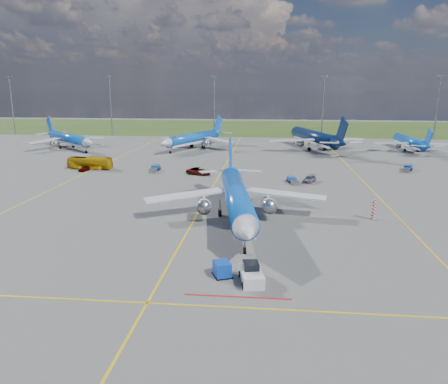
# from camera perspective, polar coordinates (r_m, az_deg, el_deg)

# --- Properties ---
(ground) EXTENTS (400.00, 400.00, 0.00)m
(ground) POSITION_cam_1_polar(r_m,az_deg,el_deg) (59.03, -4.77, -5.13)
(ground) COLOR #51514F
(ground) RESTS_ON ground
(grass_strip) EXTENTS (400.00, 80.00, 0.01)m
(grass_strip) POSITION_cam_1_polar(r_m,az_deg,el_deg) (206.02, 2.91, 8.43)
(grass_strip) COLOR #2D4719
(grass_strip) RESTS_ON ground
(taxiway_lines) EXTENTS (60.25, 160.00, 0.02)m
(taxiway_lines) POSITION_cam_1_polar(r_m,az_deg,el_deg) (85.37, -1.28, 0.85)
(taxiway_lines) COLOR yellow
(taxiway_lines) RESTS_ON ground
(floodlight_masts) EXTENTS (202.20, 0.50, 22.70)m
(floodlight_masts) POSITION_cam_1_polar(r_m,az_deg,el_deg) (165.00, 5.76, 11.43)
(floodlight_masts) COLOR slate
(floodlight_masts) RESTS_ON ground
(warning_post) EXTENTS (0.50, 0.50, 3.00)m
(warning_post) POSITION_cam_1_polar(r_m,az_deg,el_deg) (67.08, 18.97, -2.19)
(warning_post) COLOR red
(warning_post) RESTS_ON ground
(bg_jet_nw) EXTENTS (43.13, 42.58, 9.02)m
(bg_jet_nw) POSITION_cam_1_polar(r_m,az_deg,el_deg) (143.26, -19.47, 5.32)
(bg_jet_nw) COLOR blue
(bg_jet_nw) RESTS_ON ground
(bg_jet_nnw) EXTENTS (39.00, 43.25, 9.25)m
(bg_jet_nnw) POSITION_cam_1_polar(r_m,az_deg,el_deg) (135.90, -4.03, 5.66)
(bg_jet_nnw) COLOR blue
(bg_jet_nnw) RESTS_ON ground
(bg_jet_n) EXTENTS (42.67, 49.13, 10.88)m
(bg_jet_n) POSITION_cam_1_polar(r_m,az_deg,el_deg) (136.99, 11.62, 5.47)
(bg_jet_n) COLOR #071A40
(bg_jet_n) RESTS_ON ground
(bg_jet_ne) EXTENTS (24.82, 31.61, 7.94)m
(bg_jet_ne) POSITION_cam_1_polar(r_m,az_deg,el_deg) (143.02, 22.97, 5.01)
(bg_jet_ne) COLOR blue
(bg_jet_ne) RESTS_ON ground
(main_airliner) EXTENTS (34.26, 41.91, 9.98)m
(main_airliner) POSITION_cam_1_polar(r_m,az_deg,el_deg) (63.26, 1.67, -3.79)
(main_airliner) COLOR blue
(main_airliner) RESTS_ON ground
(pushback_tug) EXTENTS (2.76, 5.69, 1.89)m
(pushback_tug) POSITION_cam_1_polar(r_m,az_deg,el_deg) (44.21, 3.61, -10.72)
(pushback_tug) COLOR silver
(pushback_tug) RESTS_ON ground
(uld_container) EXTENTS (2.16, 2.36, 1.53)m
(uld_container) POSITION_cam_1_polar(r_m,az_deg,el_deg) (45.39, -0.25, -10.02)
(uld_container) COLOR #0D40B6
(uld_container) RESTS_ON ground
(apron_bus) EXTENTS (10.49, 2.83, 2.90)m
(apron_bus) POSITION_cam_1_polar(r_m,az_deg,el_deg) (106.90, -17.09, 3.66)
(apron_bus) COLOR #CA9A0B
(apron_bus) RESTS_ON ground
(service_car_a) EXTENTS (1.71, 3.43, 1.12)m
(service_car_a) POSITION_cam_1_polar(r_m,az_deg,el_deg) (104.80, -17.81, 2.92)
(service_car_a) COLOR #999999
(service_car_a) RESTS_ON ground
(service_car_b) EXTENTS (5.97, 4.12, 1.52)m
(service_car_b) POSITION_cam_1_polar(r_m,az_deg,el_deg) (95.95, -3.31, 2.73)
(service_car_b) COLOR #999999
(service_car_b) RESTS_ON ground
(service_car_c) EXTENTS (3.42, 4.84, 1.30)m
(service_car_c) POSITION_cam_1_polar(r_m,az_deg,el_deg) (89.97, 11.10, 1.68)
(service_car_c) COLOR #999999
(service_car_c) RESTS_ON ground
(baggage_tug_w) EXTENTS (2.24, 4.93, 1.07)m
(baggage_tug_w) POSITION_cam_1_polar(r_m,az_deg,el_deg) (88.52, 8.97, 1.48)
(baggage_tug_w) COLOR #17458E
(baggage_tug_w) RESTS_ON ground
(baggage_tug_c) EXTENTS (1.61, 5.37, 1.20)m
(baggage_tug_c) POSITION_cam_1_polar(r_m,az_deg,el_deg) (101.15, -9.03, 3.04)
(baggage_tug_c) COLOR navy
(baggage_tug_c) RESTS_ON ground
(baggage_tug_e) EXTENTS (3.41, 5.40, 1.19)m
(baggage_tug_e) POSITION_cam_1_polar(r_m,az_deg,el_deg) (108.33, 22.84, 2.83)
(baggage_tug_e) COLOR navy
(baggage_tug_e) RESTS_ON ground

